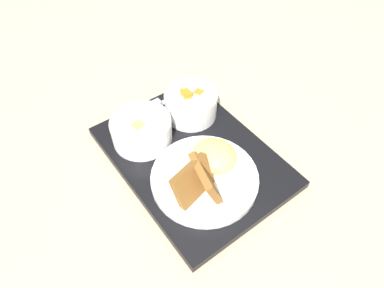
{
  "coord_description": "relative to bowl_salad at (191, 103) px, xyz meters",
  "views": [
    {
      "loc": [
        0.35,
        -0.26,
        0.56
      ],
      "look_at": [
        0.0,
        0.0,
        0.05
      ],
      "focal_mm": 32.0,
      "sensor_mm": 36.0,
      "label": 1
    }
  ],
  "objects": [
    {
      "name": "ground_plane",
      "position": [
        0.09,
        -0.06,
        -0.05
      ],
      "size": [
        4.0,
        4.0,
        0.0
      ],
      "primitive_type": "plane",
      "color": "tan"
    },
    {
      "name": "serving_tray",
      "position": [
        0.09,
        -0.06,
        -0.04
      ],
      "size": [
        0.38,
        0.28,
        0.02
      ],
      "color": "black",
      "rests_on": "ground_plane"
    },
    {
      "name": "bowl_salad",
      "position": [
        0.0,
        0.0,
        0.0
      ],
      "size": [
        0.12,
        0.12,
        0.07
      ],
      "color": "white",
      "rests_on": "serving_tray"
    },
    {
      "name": "bowl_soup",
      "position": [
        0.0,
        -0.13,
        -0.0
      ],
      "size": [
        0.12,
        0.12,
        0.06
      ],
      "color": "white",
      "rests_on": "serving_tray"
    },
    {
      "name": "plate_main",
      "position": [
        0.16,
        -0.08,
        -0.01
      ],
      "size": [
        0.2,
        0.2,
        0.08
      ],
      "color": "white",
      "rests_on": "serving_tray"
    },
    {
      "name": "knife",
      "position": [
        -0.07,
        -0.07,
        -0.03
      ],
      "size": [
        0.02,
        0.18,
        0.02
      ],
      "rotation": [
        0.0,
        0.0,
        1.58
      ],
      "color": "silver",
      "rests_on": "serving_tray"
    },
    {
      "name": "spoon",
      "position": [
        -0.04,
        -0.04,
        -0.03
      ],
      "size": [
        0.04,
        0.15,
        0.01
      ],
      "rotation": [
        0.0,
        0.0,
        1.5
      ],
      "color": "silver",
      "rests_on": "serving_tray"
    }
  ]
}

